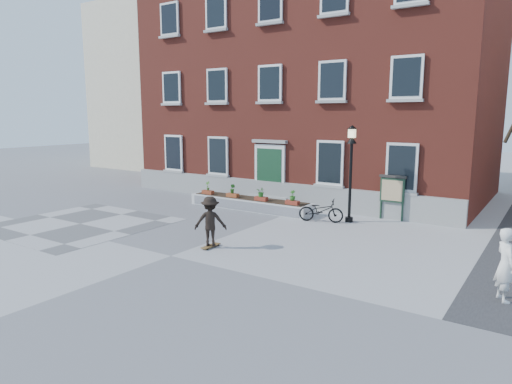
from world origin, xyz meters
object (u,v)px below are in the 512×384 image
Objects in this scene: lamp_post at (351,160)px; bicycle at (321,210)px; bystander at (505,265)px; skateboarder at (210,221)px; notice_board at (392,190)px.

bicycle is at bearing -145.97° from lamp_post.
bystander is at bearing -41.82° from lamp_post.
bystander is 8.40m from lamp_post.
bystander is at bearing -141.80° from bicycle.
lamp_post reaches higher than bystander.
bicycle is 5.54m from skateboarder.
bystander is 1.03× the size of skateboarder.
notice_board is (1.31, 1.32, -1.28)m from lamp_post.
notice_board is (-4.83, 6.82, 0.38)m from bystander.
bicycle is 1.03× the size of bystander.
notice_board is at bearing 45.31° from lamp_post.
skateboarder is at bearing 147.75° from bicycle.
bicycle is 1.05× the size of skateboarder.
skateboarder is at bearing -116.70° from notice_board.
lamp_post is at bearing 16.66° from bystander.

